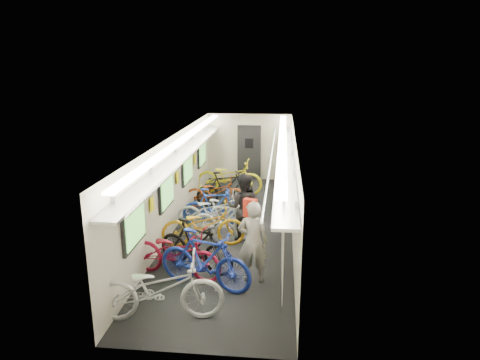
% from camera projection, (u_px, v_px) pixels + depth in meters
% --- Properties ---
extents(train_car_shell, '(10.00, 10.00, 10.00)m').
position_uv_depth(train_car_shell, '(223.00, 160.00, 11.34)').
color(train_car_shell, black).
rests_on(train_car_shell, ground).
extents(bicycle_0, '(2.21, 1.06, 1.11)m').
position_uv_depth(bicycle_0, '(159.00, 289.00, 6.96)').
color(bicycle_0, silver).
rests_on(bicycle_0, ground).
extents(bicycle_1, '(1.98, 1.11, 1.15)m').
position_uv_depth(bicycle_1, '(205.00, 260.00, 7.95)').
color(bicycle_1, navy).
rests_on(bicycle_1, ground).
extents(bicycle_2, '(2.07, 1.17, 1.03)m').
position_uv_depth(bicycle_2, '(176.00, 253.00, 8.40)').
color(bicycle_2, maroon).
rests_on(bicycle_2, ground).
extents(bicycle_3, '(1.84, 1.19, 1.08)m').
position_uv_depth(bicycle_3, '(195.00, 246.00, 8.66)').
color(bicycle_3, black).
rests_on(bicycle_3, ground).
extents(bicycle_4, '(2.02, 1.02, 1.01)m').
position_uv_depth(bicycle_4, '(204.00, 225.00, 9.84)').
color(bicycle_4, '#C78A12').
rests_on(bicycle_4, ground).
extents(bicycle_5, '(1.69, 0.52, 1.01)m').
position_uv_depth(bicycle_5, '(225.00, 220.00, 10.21)').
color(bicycle_5, silver).
rests_on(bicycle_5, ground).
extents(bicycle_6, '(1.92, 0.81, 0.98)m').
position_uv_depth(bicycle_6, '(213.00, 211.00, 10.86)').
color(bicycle_6, '#B2B1B6').
rests_on(bicycle_6, ground).
extents(bicycle_7, '(1.72, 0.73, 1.00)m').
position_uv_depth(bicycle_7, '(214.00, 207.00, 11.18)').
color(bicycle_7, '#1B3BA3').
rests_on(bicycle_7, ground).
extents(bicycle_8, '(1.81, 0.80, 0.92)m').
position_uv_depth(bicycle_8, '(215.00, 192.00, 12.55)').
color(bicycle_8, '#943910').
rests_on(bicycle_8, ground).
extents(bicycle_9, '(1.82, 1.05, 1.06)m').
position_uv_depth(bicycle_9, '(226.00, 189.00, 12.70)').
color(bicycle_9, black).
rests_on(bicycle_9, ground).
extents(bicycle_10, '(2.23, 0.95, 1.14)m').
position_uv_depth(bicycle_10, '(229.00, 177.00, 13.88)').
color(bicycle_10, yellow).
rests_on(bicycle_10, ground).
extents(passenger_near, '(0.61, 0.41, 1.63)m').
position_uv_depth(passenger_near, '(253.00, 242.00, 8.16)').
color(passenger_near, gray).
rests_on(passenger_near, ground).
extents(passenger_mid, '(0.85, 0.69, 1.65)m').
position_uv_depth(passenger_mid, '(244.00, 207.00, 10.10)').
color(passenger_mid, black).
rests_on(passenger_mid, ground).
extents(backpack, '(0.29, 0.23, 0.38)m').
position_uv_depth(backpack, '(250.00, 208.00, 8.66)').
color(backpack, '#B02011').
rests_on(backpack, passenger_near).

